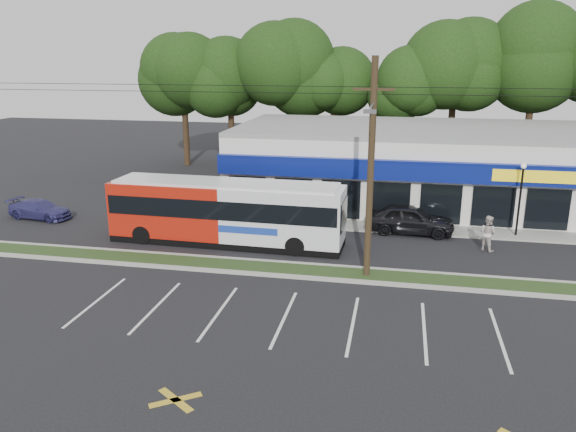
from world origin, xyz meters
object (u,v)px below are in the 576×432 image
at_px(car_silver, 162,223).
at_px(pedestrian_b, 487,233).
at_px(pedestrian_a, 415,218).
at_px(utility_pole, 367,163).
at_px(car_dark, 410,219).
at_px(car_blue, 40,209).
at_px(lamp_post, 521,191).
at_px(metrobus, 226,211).

xyz_separation_m(car_silver, pedestrian_b, (18.00, 0.85, 0.25)).
bearing_deg(car_silver, pedestrian_b, -76.86).
relative_size(pedestrian_a, pedestrian_b, 0.88).
distance_m(utility_pole, car_dark, 8.90).
height_order(car_blue, pedestrian_b, pedestrian_b).
height_order(lamp_post, metrobus, lamp_post).
relative_size(utility_pole, pedestrian_a, 29.62).
distance_m(utility_pole, pedestrian_a, 9.19).
bearing_deg(lamp_post, car_dark, -174.76).
xyz_separation_m(metrobus, car_dark, (9.91, 3.75, -0.98)).
height_order(car_silver, pedestrian_a, pedestrian_a).
bearing_deg(pedestrian_b, car_silver, 37.52).
xyz_separation_m(car_blue, pedestrian_b, (26.99, -0.79, 0.36)).
xyz_separation_m(metrobus, car_silver, (-4.11, 0.65, -1.12)).
distance_m(utility_pole, pedestrian_b, 9.15).
relative_size(metrobus, car_blue, 3.13).
xyz_separation_m(utility_pole, lamp_post, (8.17, 7.87, -2.74)).
bearing_deg(lamp_post, car_silver, -169.67).
bearing_deg(pedestrian_a, car_silver, -20.62).
relative_size(car_silver, pedestrian_a, 2.56).
xyz_separation_m(lamp_post, metrobus, (-15.89, -4.30, -0.84)).
height_order(car_silver, car_blue, car_silver).
bearing_deg(pedestrian_b, car_blue, 33.15).
bearing_deg(car_dark, car_silver, 105.84).
relative_size(lamp_post, pedestrian_a, 2.52).
height_order(utility_pole, car_blue, utility_pole).
distance_m(car_dark, car_blue, 23.07).
distance_m(car_silver, car_blue, 9.14).
bearing_deg(car_blue, car_dark, -79.03).
xyz_separation_m(lamp_post, car_dark, (-5.98, -0.55, -1.81)).
distance_m(utility_pole, metrobus, 9.23).
height_order(utility_pole, pedestrian_a, utility_pole).
distance_m(car_blue, pedestrian_b, 27.01).
bearing_deg(car_blue, car_silver, -92.98).
bearing_deg(utility_pole, car_blue, 164.27).
height_order(car_dark, car_silver, car_dark).
bearing_deg(pedestrian_b, utility_pole, 74.27).
bearing_deg(car_blue, utility_pole, -98.39).
bearing_deg(pedestrian_a, pedestrian_b, 112.03).
distance_m(metrobus, pedestrian_a, 11.01).
bearing_deg(pedestrian_a, metrobus, -12.38).
bearing_deg(car_silver, metrobus, -88.59).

